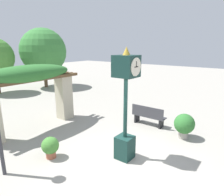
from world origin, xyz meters
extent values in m
plane|color=gray|center=(0.00, 0.00, 0.00)|extent=(60.00, 60.00, 0.00)
cube|color=#14332D|center=(0.39, 0.15, 0.37)|extent=(0.50, 0.50, 0.73)
cylinder|color=#14332D|center=(0.39, 0.15, 1.64)|extent=(0.12, 0.12, 1.81)
cylinder|color=gold|center=(0.39, 0.15, 2.57)|extent=(0.19, 0.19, 0.04)
cube|color=#14332D|center=(0.39, 0.15, 2.89)|extent=(0.61, 0.61, 0.61)
cylinder|color=beige|center=(0.39, -0.17, 2.89)|extent=(0.50, 0.02, 0.50)
cylinder|color=beige|center=(0.39, 0.47, 2.89)|extent=(0.50, 0.02, 0.50)
cube|color=black|center=(0.39, -0.18, 2.89)|extent=(0.18, 0.01, 0.02)
cube|color=black|center=(0.39, -0.18, 2.97)|extent=(0.02, 0.01, 0.16)
cone|color=gold|center=(0.39, 0.15, 3.32)|extent=(0.22, 0.22, 0.23)
cube|color=#BCB299|center=(1.67, 4.50, 1.03)|extent=(0.59, 0.59, 2.07)
cube|color=brown|center=(0.00, 4.20, 2.13)|extent=(4.53, 0.13, 0.13)
cube|color=brown|center=(0.00, 4.50, 2.13)|extent=(4.53, 0.13, 0.13)
cube|color=brown|center=(0.00, 4.80, 2.13)|extent=(4.53, 0.13, 0.13)
ellipsoid|color=#2D6B2D|center=(0.00, 4.50, 2.37)|extent=(3.84, 1.19, 0.70)
cylinder|color=gray|center=(2.92, -0.88, 0.15)|extent=(0.36, 0.36, 0.30)
sphere|color=#2D6B2D|center=(2.92, -0.88, 0.59)|extent=(0.77, 0.77, 0.77)
cylinder|color=#9E563D|center=(-1.01, 2.02, 0.11)|extent=(0.31, 0.31, 0.22)
sphere|color=#427F33|center=(-1.01, 2.02, 0.42)|extent=(0.54, 0.54, 0.54)
cube|color=#38383D|center=(3.33, 0.80, 0.41)|extent=(0.42, 1.50, 0.05)
cube|color=#38383D|center=(3.14, 0.80, 0.67)|extent=(0.04, 1.50, 0.45)
cube|color=black|center=(3.33, 0.20, 0.20)|extent=(0.38, 0.08, 0.39)
cube|color=black|center=(3.33, 1.40, 0.20)|extent=(0.38, 0.08, 0.39)
cylinder|color=brown|center=(5.64, 11.65, 0.84)|extent=(0.28, 0.28, 1.69)
sphere|color=#387A38|center=(5.64, 11.65, 2.98)|extent=(3.71, 3.71, 3.71)
camera|label=1|loc=(-4.36, -2.93, 3.46)|focal=32.00mm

